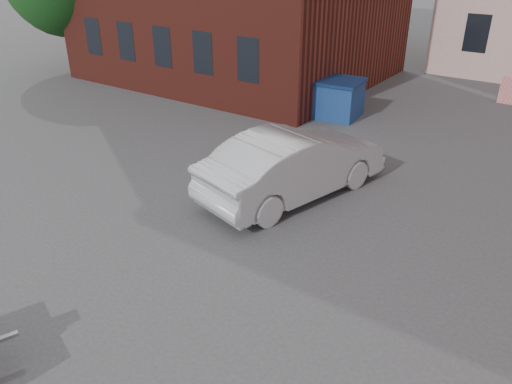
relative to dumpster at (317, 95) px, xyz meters
The scene contains 3 objects.
ground 10.30m from the dumpster, 71.63° to the right, with size 120.00×120.00×0.00m, color #38383A.
dumpster is the anchor object (origin of this frame).
silver_car 6.57m from the dumpster, 66.11° to the right, with size 1.73×4.97×1.64m, color #A8AAAF.
Camera 1 is at (4.96, -5.78, 5.63)m, focal length 35.00 mm.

